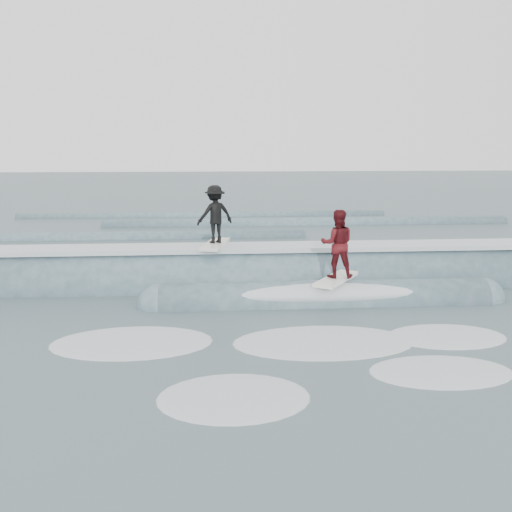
{
  "coord_description": "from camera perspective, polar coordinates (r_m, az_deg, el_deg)",
  "views": [
    {
      "loc": [
        -1.26,
        -12.26,
        4.29
      ],
      "look_at": [
        0.0,
        3.91,
        1.1
      ],
      "focal_mm": 40.0,
      "sensor_mm": 36.0,
      "label": 1
    }
  ],
  "objects": [
    {
      "name": "far_swells",
      "position": [
        30.22,
        -4.53,
        2.93
      ],
      "size": [
        33.88,
        8.65,
        0.8
      ],
      "color": "#3C5965",
      "rests_on": "ground"
    },
    {
      "name": "breaking_wave",
      "position": [
        17.43,
        0.74,
        -3.0
      ],
      "size": [
        23.4,
        3.95,
        2.34
      ],
      "color": "#3C5965",
      "rests_on": "ground"
    },
    {
      "name": "ground",
      "position": [
        13.05,
        1.35,
        -8.06
      ],
      "size": [
        160.0,
        160.0,
        0.0
      ],
      "primitive_type": "plane",
      "color": "#394E53",
      "rests_on": "ground"
    },
    {
      "name": "surfer_red",
      "position": [
        15.59,
        8.12,
        0.92
      ],
      "size": [
        1.57,
        1.97,
        1.96
      ],
      "color": "white",
      "rests_on": "ground"
    },
    {
      "name": "surfer_black",
      "position": [
        17.3,
        -4.12,
        3.96
      ],
      "size": [
        1.29,
        2.07,
        1.84
      ],
      "color": "silver",
      "rests_on": "ground"
    },
    {
      "name": "whitewater",
      "position": [
        12.17,
        2.46,
        -9.51
      ],
      "size": [
        13.28,
        5.09,
        0.1
      ],
      "color": "silver",
      "rests_on": "ground"
    }
  ]
}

